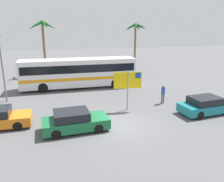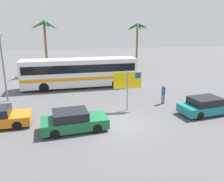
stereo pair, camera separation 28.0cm
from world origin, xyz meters
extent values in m
plane|color=#565659|center=(0.00, 0.00, 0.00)|extent=(120.00, 120.00, 0.00)
cube|color=white|center=(-1.57, 10.75, 1.73)|extent=(12.36, 2.49, 2.90)
cube|color=black|center=(-1.57, 10.75, 2.28)|extent=(11.86, 2.52, 0.84)
cube|color=orange|center=(-1.57, 10.75, 1.22)|extent=(12.23, 2.52, 0.32)
cylinder|color=black|center=(2.26, 11.87, 0.50)|extent=(1.00, 0.28, 1.00)
cylinder|color=black|center=(2.26, 9.63, 0.50)|extent=(1.00, 0.28, 1.00)
cylinder|color=black|center=(-5.40, 11.87, 0.50)|extent=(1.00, 0.28, 1.00)
cylinder|color=black|center=(-5.40, 9.63, 0.50)|extent=(1.00, 0.28, 1.00)
cylinder|color=gray|center=(1.34, 2.65, 1.60)|extent=(0.11, 0.11, 3.20)
cube|color=yellow|center=(1.34, 2.65, 2.45)|extent=(2.19, 0.33, 1.30)
cube|color=#1447A8|center=(2.14, 2.56, 2.82)|extent=(0.45, 0.12, 0.44)
cube|color=#196638|center=(-3.04, -0.04, 0.48)|extent=(4.27, 2.10, 0.64)
cube|color=black|center=(-3.29, -0.05, 1.06)|extent=(2.26, 1.84, 0.52)
cylinder|color=black|center=(-1.79, 0.90, 0.30)|extent=(0.61, 0.19, 0.60)
cylinder|color=black|center=(-1.70, -0.83, 0.30)|extent=(0.61, 0.19, 0.60)
cylinder|color=black|center=(-4.38, 0.75, 0.30)|extent=(0.61, 0.19, 0.60)
cylinder|color=black|center=(-4.28, -0.97, 0.30)|extent=(0.61, 0.19, 0.60)
cube|color=#19757F|center=(7.08, 0.43, 0.48)|extent=(4.49, 2.19, 0.64)
cube|color=black|center=(6.83, 0.41, 1.06)|extent=(2.40, 1.86, 0.52)
cylinder|color=black|center=(8.35, 1.39, 0.30)|extent=(0.61, 0.21, 0.60)
cylinder|color=black|center=(5.67, 1.15, 0.30)|extent=(0.61, 0.21, 0.60)
cylinder|color=black|center=(5.82, -0.52, 0.30)|extent=(0.61, 0.21, 0.60)
cylinder|color=black|center=(-6.68, 2.49, 0.30)|extent=(0.60, 0.17, 0.60)
cylinder|color=black|center=(-6.66, 0.85, 0.30)|extent=(0.60, 0.17, 0.60)
cylinder|color=#706656|center=(4.76, 3.40, 0.41)|extent=(0.13, 0.13, 0.82)
cylinder|color=#706656|center=(4.94, 3.42, 0.41)|extent=(0.13, 0.13, 0.82)
cylinder|color=#2851B2|center=(4.85, 3.41, 1.15)|extent=(0.32, 0.32, 0.65)
sphere|color=tan|center=(4.85, 3.41, 1.58)|extent=(0.22, 0.22, 0.22)
cylinder|color=slate|center=(-8.47, 7.37, 2.85)|extent=(0.14, 0.14, 5.69)
cylinder|color=brown|center=(8.86, 21.44, 3.40)|extent=(0.32, 0.32, 6.81)
cone|color=#195623|center=(9.74, 21.55, 6.61)|extent=(1.98, 0.68, 1.19)
cone|color=#195623|center=(9.46, 22.02, 6.53)|extent=(1.67, 1.64, 1.34)
cone|color=#195623|center=(8.52, 22.30, 6.73)|extent=(1.14, 2.00, 0.98)
cone|color=#195623|center=(8.08, 21.71, 6.52)|extent=(1.93, 1.03, 1.36)
cone|color=#195623|center=(8.00, 21.18, 6.66)|extent=(2.00, 0.98, 1.10)
cone|color=#195623|center=(8.58, 20.59, 6.65)|extent=(1.03, 1.99, 1.13)
cone|color=#195623|center=(9.56, 20.83, 6.72)|extent=(1.78, 1.63, 0.99)
cylinder|color=brown|center=(-5.32, 18.74, 3.52)|extent=(0.32, 0.32, 7.04)
cone|color=#195623|center=(-4.42, 18.89, 6.73)|extent=(2.08, 0.76, 1.40)
cone|color=#195623|center=(-4.96, 19.64, 6.84)|extent=(1.19, 2.11, 1.21)
cone|color=#195623|center=(-5.70, 19.68, 6.98)|extent=(1.21, 2.14, 0.96)
cone|color=#195623|center=(-6.23, 18.61, 6.74)|extent=(2.08, 0.72, 1.40)
cone|color=#195623|center=(-5.97, 18.00, 6.90)|extent=(1.73, 1.88, 1.10)
cone|color=#195623|center=(-5.01, 17.83, 6.84)|extent=(1.10, 2.12, 1.22)
camera|label=1|loc=(-4.08, -13.31, 6.30)|focal=35.52mm
camera|label=2|loc=(-3.81, -13.37, 6.30)|focal=35.52mm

